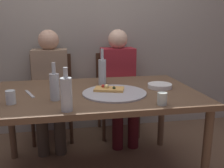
% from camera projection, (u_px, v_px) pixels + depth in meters
% --- Properties ---
extents(back_wall, '(6.00, 0.10, 2.60)m').
position_uv_depth(back_wall, '(83.00, 17.00, 2.80)').
color(back_wall, gray).
rests_on(back_wall, ground_plane).
extents(dining_table, '(1.57, 0.96, 0.73)m').
position_uv_depth(dining_table, '(95.00, 100.00, 1.96)').
color(dining_table, brown).
rests_on(dining_table, ground_plane).
extents(pizza_tray, '(0.48, 0.48, 0.01)m').
position_uv_depth(pizza_tray, '(114.00, 93.00, 1.88)').
color(pizza_tray, '#ADADB2').
rests_on(pizza_tray, dining_table).
extents(pizza_slice_last, '(0.25, 0.19, 0.05)m').
position_uv_depth(pizza_slice_last, '(109.00, 89.00, 1.93)').
color(pizza_slice_last, tan).
rests_on(pizza_slice_last, pizza_tray).
extents(wine_bottle, '(0.07, 0.07, 0.26)m').
position_uv_depth(wine_bottle, '(66.00, 94.00, 1.49)').
color(wine_bottle, '#B2BCC1').
rests_on(wine_bottle, dining_table).
extents(beer_bottle, '(0.07, 0.07, 0.30)m').
position_uv_depth(beer_bottle, '(102.00, 71.00, 2.14)').
color(beer_bottle, '#B2BCC1').
rests_on(beer_bottle, dining_table).
extents(water_bottle, '(0.07, 0.07, 0.26)m').
position_uv_depth(water_bottle, '(55.00, 86.00, 1.71)').
color(water_bottle, '#B2BCC1').
rests_on(water_bottle, dining_table).
extents(tumbler_near, '(0.06, 0.06, 0.08)m').
position_uv_depth(tumbler_near, '(162.00, 99.00, 1.62)').
color(tumbler_near, '#B7C6BC').
rests_on(tumbler_near, dining_table).
extents(tumbler_far, '(0.07, 0.07, 0.09)m').
position_uv_depth(tumbler_far, '(55.00, 79.00, 2.15)').
color(tumbler_far, beige).
rests_on(tumbler_far, dining_table).
extents(wine_glass, '(0.06, 0.06, 0.09)m').
position_uv_depth(wine_glass, '(11.00, 97.00, 1.64)').
color(wine_glass, silver).
rests_on(wine_glass, dining_table).
extents(plate_stack, '(0.19, 0.19, 0.03)m').
position_uv_depth(plate_stack, '(160.00, 86.00, 2.04)').
color(plate_stack, white).
rests_on(plate_stack, dining_table).
extents(table_knife, '(0.10, 0.21, 0.01)m').
position_uv_depth(table_knife, '(30.00, 94.00, 1.87)').
color(table_knife, '#B7B7BC').
rests_on(table_knife, dining_table).
extents(chair_left, '(0.44, 0.44, 0.90)m').
position_uv_depth(chair_left, '(52.00, 91.00, 2.77)').
color(chair_left, '#472D1E').
rests_on(chair_left, ground_plane).
extents(chair_right, '(0.44, 0.44, 0.90)m').
position_uv_depth(chair_right, '(117.00, 88.00, 2.90)').
color(chair_right, '#472D1E').
rests_on(chair_right, ground_plane).
extents(guest_in_sweater, '(0.36, 0.56, 1.17)m').
position_uv_depth(guest_in_sweater, '(50.00, 82.00, 2.59)').
color(guest_in_sweater, '#937A60').
rests_on(guest_in_sweater, ground_plane).
extents(guest_in_beanie, '(0.36, 0.56, 1.17)m').
position_uv_depth(guest_in_beanie, '(119.00, 80.00, 2.72)').
color(guest_in_beanie, maroon).
rests_on(guest_in_beanie, ground_plane).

